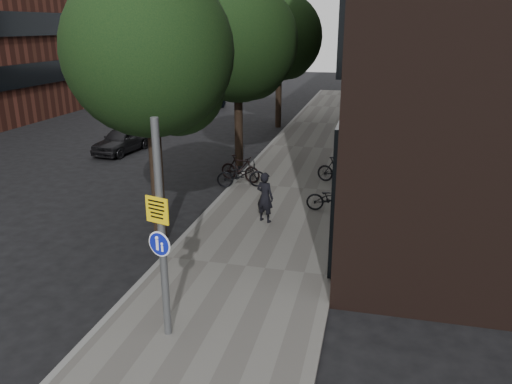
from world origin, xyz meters
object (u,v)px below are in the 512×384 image
(parked_bike_facade_near, at_px, (332,198))
(parked_car_near, at_px, (122,140))
(signpost, at_px, (162,232))
(pedestrian, at_px, (265,197))

(parked_bike_facade_near, bearing_deg, parked_car_near, 56.26)
(signpost, xyz_separation_m, parked_bike_facade_near, (2.52, 7.67, -1.74))
(parked_bike_facade_near, bearing_deg, signpost, 157.73)
(pedestrian, bearing_deg, parked_bike_facade_near, -123.44)
(signpost, height_order, parked_bike_facade_near, signpost)
(signpost, relative_size, parked_car_near, 1.20)
(pedestrian, xyz_separation_m, parked_bike_facade_near, (1.95, 1.39, -0.35))
(parked_bike_facade_near, height_order, parked_car_near, parked_car_near)
(pedestrian, bearing_deg, signpost, 105.90)
(parked_bike_facade_near, distance_m, parked_car_near, 12.41)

